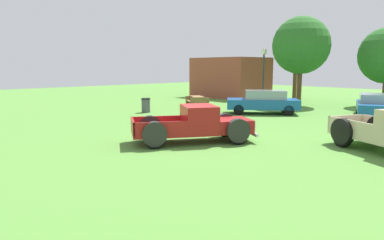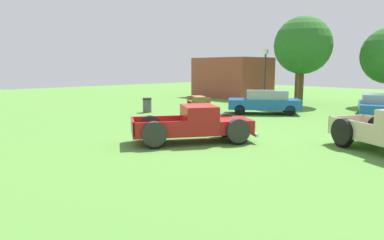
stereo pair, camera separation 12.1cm
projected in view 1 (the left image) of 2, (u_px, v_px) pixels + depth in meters
The scene contains 10 objects.
ground_plane at pixel (192, 140), 14.41m from camera, with size 80.00×80.00×0.00m, color #548C38.
pickup_truck_foreground at pixel (201, 125), 14.01m from camera, with size 3.90×5.02×1.47m.
sedan_distant_a at pixel (263, 101), 22.43m from camera, with size 4.59×4.31×1.50m.
sedan_distant_b at pixel (372, 105), 21.17m from camera, with size 3.15×4.41×1.36m.
lamp_post_near at pixel (263, 76), 26.78m from camera, with size 0.36×0.36×4.35m.
picnic_table at pixel (197, 100), 26.41m from camera, with size 2.30×2.18×0.78m.
trash_can at pixel (146, 105), 23.09m from camera, with size 0.59×0.59×0.95m.
oak_tree_west at pixel (301, 46), 26.70m from camera, with size 4.34×4.34×6.76m.
oak_tree_center at pixel (296, 52), 32.12m from camera, with size 2.96×2.96×5.79m.
brick_pavilion at pixel (230, 77), 34.67m from camera, with size 6.59×4.92×3.84m.
Camera 1 is at (10.29, -9.67, 3.00)m, focal length 32.89 mm.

